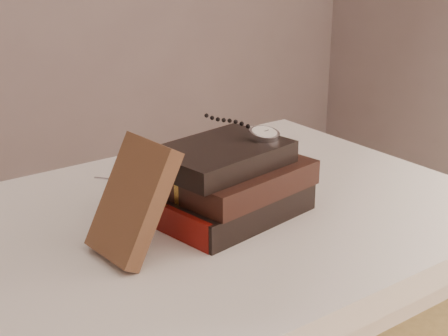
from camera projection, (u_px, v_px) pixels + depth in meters
table at (159, 285)px, 0.96m from camera, size 1.00×0.60×0.75m
book_stack at (230, 183)px, 0.95m from camera, size 0.24×0.18×0.11m
journal at (133, 200)px, 0.83m from camera, size 0.10×0.10×0.15m
pocket_watch at (260, 132)px, 0.96m from camera, size 0.05×0.15×0.02m
eyeglasses at (156, 176)px, 0.94m from camera, size 0.10×0.12×0.04m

